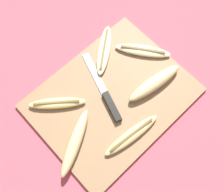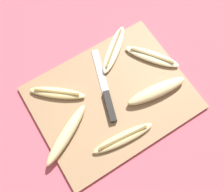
% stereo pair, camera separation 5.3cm
% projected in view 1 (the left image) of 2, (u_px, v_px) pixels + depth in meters
% --- Properties ---
extents(ground_plane, '(4.00, 4.00, 0.00)m').
position_uv_depth(ground_plane, '(112.00, 98.00, 0.82)').
color(ground_plane, '#C65160').
extents(cutting_board, '(0.47, 0.37, 0.01)m').
position_uv_depth(cutting_board, '(112.00, 98.00, 0.81)').
color(cutting_board, '#997551').
rests_on(cutting_board, ground_plane).
extents(knife, '(0.10, 0.25, 0.02)m').
position_uv_depth(knife, '(108.00, 99.00, 0.80)').
color(knife, black).
rests_on(knife, cutting_board).
extents(banana_ripe_center, '(0.20, 0.07, 0.03)m').
position_uv_depth(banana_ripe_center, '(154.00, 83.00, 0.80)').
color(banana_ripe_center, beige).
rests_on(banana_ripe_center, cutting_board).
extents(banana_mellow_near, '(0.19, 0.13, 0.03)m').
position_uv_depth(banana_mellow_near, '(75.00, 142.00, 0.74)').
color(banana_mellow_near, beige).
rests_on(banana_mellow_near, cutting_board).
extents(banana_spotted_left, '(0.19, 0.06, 0.02)m').
position_uv_depth(banana_spotted_left, '(131.00, 135.00, 0.76)').
color(banana_spotted_left, '#DBC684').
rests_on(banana_spotted_left, cutting_board).
extents(banana_golden_short, '(0.16, 0.14, 0.02)m').
position_uv_depth(banana_golden_short, '(57.00, 103.00, 0.79)').
color(banana_golden_short, '#EDD689').
rests_on(banana_golden_short, cutting_board).
extents(banana_bright_far, '(0.17, 0.14, 0.02)m').
position_uv_depth(banana_bright_far, '(104.00, 50.00, 0.85)').
color(banana_bright_far, beige).
rests_on(banana_bright_far, cutting_board).
extents(banana_pale_long, '(0.14, 0.17, 0.02)m').
position_uv_depth(banana_pale_long, '(143.00, 51.00, 0.85)').
color(banana_pale_long, beige).
rests_on(banana_pale_long, cutting_board).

